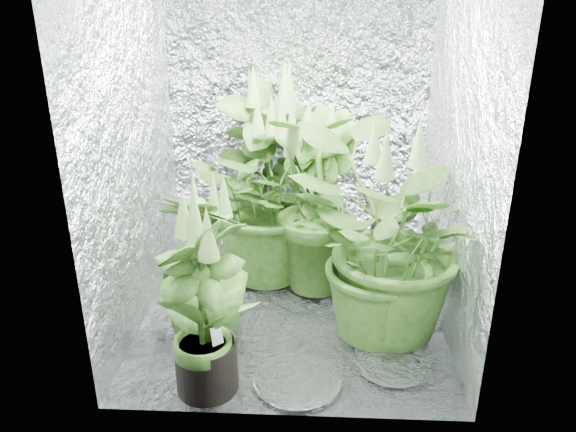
{
  "coord_description": "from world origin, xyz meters",
  "views": [
    {
      "loc": [
        0.11,
        -2.67,
        1.69
      ],
      "look_at": [
        -0.02,
        0.0,
        0.58
      ],
      "focal_mm": 35.0,
      "sensor_mm": 36.0,
      "label": 1
    }
  ],
  "objects_px": {
    "plant_a": "(272,194)",
    "plant_c": "(314,207)",
    "plant_d": "(204,270)",
    "circulation_fan": "(387,244)",
    "plant_b": "(268,174)",
    "plant_f": "(203,308)",
    "plant_e": "(389,242)"
  },
  "relations": [
    {
      "from": "plant_a",
      "to": "plant_f",
      "type": "relative_size",
      "value": 1.25
    },
    {
      "from": "plant_c",
      "to": "plant_d",
      "type": "height_order",
      "value": "plant_c"
    },
    {
      "from": "plant_f",
      "to": "circulation_fan",
      "type": "height_order",
      "value": "plant_f"
    },
    {
      "from": "plant_a",
      "to": "plant_f",
      "type": "height_order",
      "value": "plant_a"
    },
    {
      "from": "plant_a",
      "to": "plant_c",
      "type": "relative_size",
      "value": 1.04
    },
    {
      "from": "plant_a",
      "to": "circulation_fan",
      "type": "xyz_separation_m",
      "value": [
        0.71,
        0.13,
        -0.37
      ]
    },
    {
      "from": "plant_e",
      "to": "plant_a",
      "type": "bearing_deg",
      "value": 133.94
    },
    {
      "from": "plant_e",
      "to": "plant_f",
      "type": "height_order",
      "value": "plant_e"
    },
    {
      "from": "plant_a",
      "to": "plant_e",
      "type": "bearing_deg",
      "value": -46.06
    },
    {
      "from": "plant_c",
      "to": "plant_d",
      "type": "xyz_separation_m",
      "value": [
        -0.53,
        -0.57,
        -0.12
      ]
    },
    {
      "from": "plant_b",
      "to": "circulation_fan",
      "type": "relative_size",
      "value": 3.16
    },
    {
      "from": "plant_a",
      "to": "plant_f",
      "type": "xyz_separation_m",
      "value": [
        -0.22,
        -1.06,
        -0.13
      ]
    },
    {
      "from": "plant_d",
      "to": "circulation_fan",
      "type": "xyz_separation_m",
      "value": [
        1.0,
        0.82,
        -0.23
      ]
    },
    {
      "from": "plant_c",
      "to": "circulation_fan",
      "type": "distance_m",
      "value": 0.63
    },
    {
      "from": "plant_f",
      "to": "plant_a",
      "type": "bearing_deg",
      "value": 78.48
    },
    {
      "from": "plant_a",
      "to": "plant_b",
      "type": "distance_m",
      "value": 0.23
    },
    {
      "from": "plant_b",
      "to": "plant_f",
      "type": "distance_m",
      "value": 1.3
    },
    {
      "from": "plant_b",
      "to": "plant_c",
      "type": "relative_size",
      "value": 1.14
    },
    {
      "from": "plant_f",
      "to": "circulation_fan",
      "type": "distance_m",
      "value": 1.53
    },
    {
      "from": "plant_a",
      "to": "plant_c",
      "type": "bearing_deg",
      "value": -25.68
    },
    {
      "from": "plant_c",
      "to": "plant_f",
      "type": "height_order",
      "value": "plant_c"
    },
    {
      "from": "plant_b",
      "to": "plant_f",
      "type": "bearing_deg",
      "value": -97.85
    },
    {
      "from": "plant_e",
      "to": "plant_f",
      "type": "bearing_deg",
      "value": -152.84
    },
    {
      "from": "plant_d",
      "to": "plant_f",
      "type": "xyz_separation_m",
      "value": [
        0.07,
        -0.38,
        0.02
      ]
    },
    {
      "from": "plant_b",
      "to": "plant_f",
      "type": "xyz_separation_m",
      "value": [
        -0.18,
        -1.28,
        -0.18
      ]
    },
    {
      "from": "plant_f",
      "to": "plant_c",
      "type": "bearing_deg",
      "value": 63.78
    },
    {
      "from": "plant_d",
      "to": "plant_b",
      "type": "bearing_deg",
      "value": 74.92
    },
    {
      "from": "plant_b",
      "to": "plant_e",
      "type": "height_order",
      "value": "plant_b"
    },
    {
      "from": "circulation_fan",
      "to": "plant_d",
      "type": "bearing_deg",
      "value": -157.92
    },
    {
      "from": "plant_b",
      "to": "plant_d",
      "type": "relative_size",
      "value": 1.47
    },
    {
      "from": "plant_f",
      "to": "plant_e",
      "type": "bearing_deg",
      "value": 27.16
    },
    {
      "from": "plant_a",
      "to": "circulation_fan",
      "type": "height_order",
      "value": "plant_a"
    }
  ]
}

